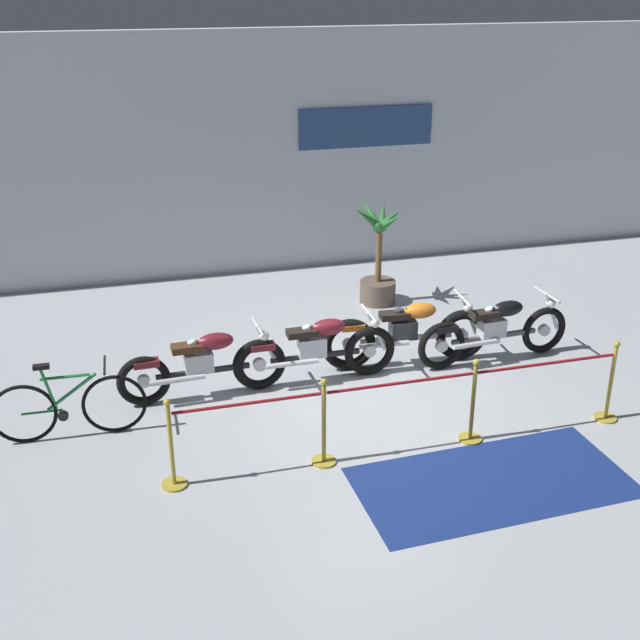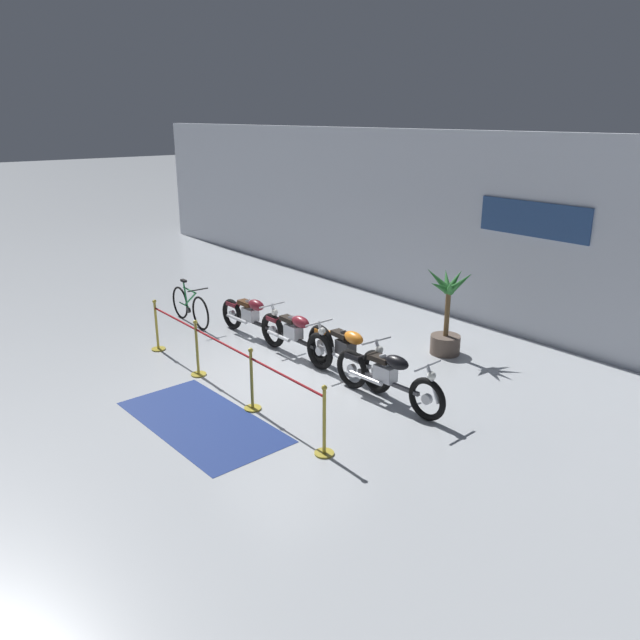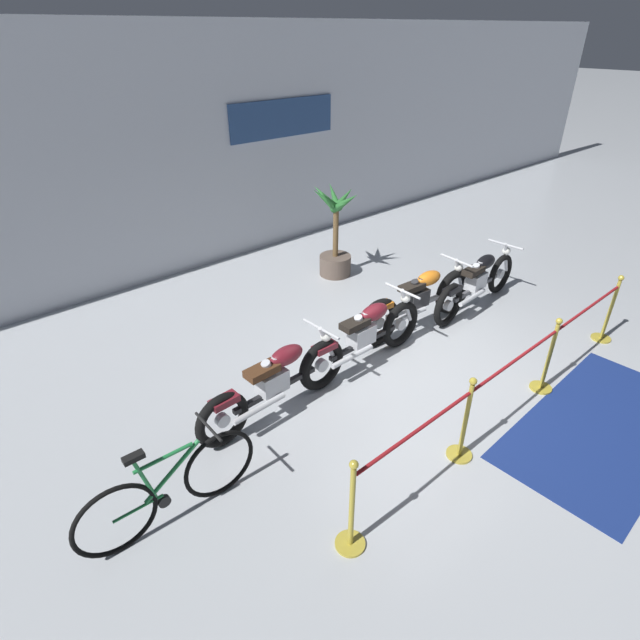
% 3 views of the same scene
% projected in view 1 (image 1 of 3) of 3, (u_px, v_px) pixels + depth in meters
% --- Properties ---
extents(ground_plane, '(120.00, 120.00, 0.00)m').
position_uv_depth(ground_plane, '(370.00, 395.00, 10.41)').
color(ground_plane, '#B2B7BC').
extents(back_wall, '(28.00, 0.29, 4.20)m').
position_uv_depth(back_wall, '(280.00, 154.00, 14.10)').
color(back_wall, silver).
rests_on(back_wall, ground).
extents(motorcycle_maroon_0, '(2.18, 0.62, 0.92)m').
position_uv_depth(motorcycle_maroon_0, '(204.00, 365.00, 10.20)').
color(motorcycle_maroon_0, black).
rests_on(motorcycle_maroon_0, ground).
extents(motorcycle_maroon_1, '(2.23, 0.62, 0.93)m').
position_uv_depth(motorcycle_maroon_1, '(316.00, 350.00, 10.58)').
color(motorcycle_maroon_1, black).
rests_on(motorcycle_maroon_1, ground).
extents(motorcycle_orange_2, '(2.38, 0.62, 0.95)m').
position_uv_depth(motorcycle_orange_2, '(407.00, 334.00, 11.05)').
color(motorcycle_orange_2, black).
rests_on(motorcycle_orange_2, ground).
extents(motorcycle_black_3, '(2.33, 0.62, 0.93)m').
position_uv_depth(motorcycle_black_3, '(495.00, 330.00, 11.16)').
color(motorcycle_black_3, black).
rests_on(motorcycle_black_3, ground).
extents(bicycle, '(1.78, 0.48, 0.98)m').
position_uv_depth(bicycle, '(69.00, 407.00, 9.31)').
color(bicycle, black).
rests_on(bicycle, ground).
extents(potted_palm_left_of_row, '(0.91, 0.94, 1.74)m').
position_uv_depth(potted_palm_left_of_row, '(378.00, 261.00, 13.05)').
color(potted_palm_left_of_row, brown).
rests_on(potted_palm_left_of_row, ground).
extents(stanchion_far_left, '(5.36, 0.28, 1.05)m').
position_uv_depth(stanchion_far_left, '(310.00, 413.00, 8.69)').
color(stanchion_far_left, gold).
rests_on(stanchion_far_left, ground).
extents(stanchion_mid_left, '(0.28, 0.28, 1.05)m').
position_uv_depth(stanchion_mid_left, '(324.00, 435.00, 8.85)').
color(stanchion_mid_left, gold).
rests_on(stanchion_mid_left, ground).
extents(stanchion_mid_right, '(0.28, 0.28, 1.05)m').
position_uv_depth(stanchion_mid_right, '(472.00, 413.00, 9.28)').
color(stanchion_mid_right, gold).
rests_on(stanchion_mid_right, ground).
extents(stanchion_far_right, '(0.28, 0.28, 1.05)m').
position_uv_depth(stanchion_far_right, '(609.00, 393.00, 9.72)').
color(stanchion_far_right, gold).
rests_on(stanchion_far_right, ground).
extents(floor_banner, '(3.01, 1.56, 0.01)m').
position_uv_depth(floor_banner, '(492.00, 482.00, 8.64)').
color(floor_banner, navy).
rests_on(floor_banner, ground).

